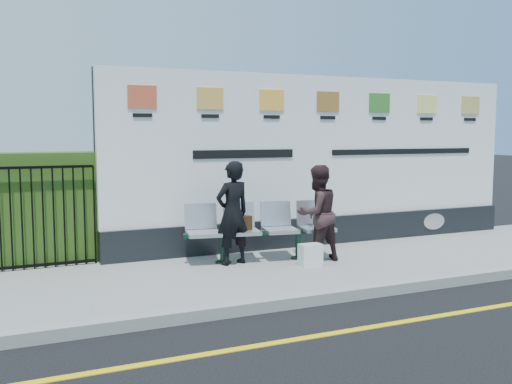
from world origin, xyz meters
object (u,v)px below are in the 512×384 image
at_px(woman_left, 233,213).
at_px(woman_right, 317,213).
at_px(bench, 262,245).
at_px(billboard, 325,172).

relative_size(woman_left, woman_right, 1.05).
relative_size(bench, woman_left, 1.48).
xyz_separation_m(billboard, woman_right, (-0.86, -1.24, -0.55)).
xyz_separation_m(billboard, woman_left, (-2.14, -0.89, -0.51)).
distance_m(bench, woman_right, 1.00).
height_order(billboard, bench, billboard).
bearing_deg(bench, billboard, 37.04).
bearing_deg(bench, woman_right, -16.74).
height_order(woman_left, woman_right, woman_left).
xyz_separation_m(bench, woman_right, (0.78, -0.38, 0.50)).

